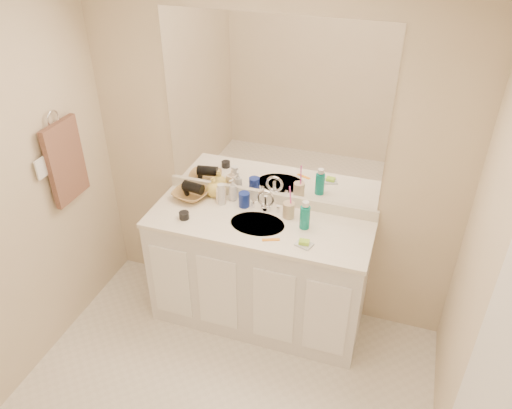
% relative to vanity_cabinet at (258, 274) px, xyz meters
% --- Properties ---
extents(ceiling, '(2.60, 2.60, 0.02)m').
position_rel_vanity_cabinet_xyz_m(ceiling, '(0.00, -1.02, 1.97)').
color(ceiling, white).
rests_on(ceiling, wall_back).
extents(wall_back, '(2.60, 0.02, 2.40)m').
position_rel_vanity_cabinet_xyz_m(wall_back, '(0.00, 0.28, 0.77)').
color(wall_back, beige).
rests_on(wall_back, floor).
extents(wall_right, '(0.02, 2.60, 2.40)m').
position_rel_vanity_cabinet_xyz_m(wall_right, '(1.30, -1.02, 0.77)').
color(wall_right, beige).
rests_on(wall_right, floor).
extents(vanity_cabinet, '(1.50, 0.55, 0.85)m').
position_rel_vanity_cabinet_xyz_m(vanity_cabinet, '(0.00, 0.00, 0.00)').
color(vanity_cabinet, white).
rests_on(vanity_cabinet, floor).
extents(countertop, '(1.52, 0.57, 0.03)m').
position_rel_vanity_cabinet_xyz_m(countertop, '(0.00, 0.00, 0.44)').
color(countertop, white).
rests_on(countertop, vanity_cabinet).
extents(backsplash, '(1.52, 0.03, 0.08)m').
position_rel_vanity_cabinet_xyz_m(backsplash, '(0.00, 0.26, 0.50)').
color(backsplash, white).
rests_on(backsplash, countertop).
extents(sink_basin, '(0.37, 0.37, 0.02)m').
position_rel_vanity_cabinet_xyz_m(sink_basin, '(0.00, -0.02, 0.44)').
color(sink_basin, silver).
rests_on(sink_basin, countertop).
extents(faucet, '(0.02, 0.02, 0.11)m').
position_rel_vanity_cabinet_xyz_m(faucet, '(0.00, 0.16, 0.51)').
color(faucet, silver).
rests_on(faucet, countertop).
extents(mirror, '(1.48, 0.01, 1.20)m').
position_rel_vanity_cabinet_xyz_m(mirror, '(0.00, 0.27, 1.14)').
color(mirror, white).
rests_on(mirror, wall_back).
extents(blue_mug, '(0.09, 0.09, 0.11)m').
position_rel_vanity_cabinet_xyz_m(blue_mug, '(-0.16, 0.15, 0.51)').
color(blue_mug, navy).
rests_on(blue_mug, countertop).
extents(tan_cup, '(0.10, 0.10, 0.11)m').
position_rel_vanity_cabinet_xyz_m(tan_cup, '(0.17, 0.12, 0.51)').
color(tan_cup, '#C6AE8B').
rests_on(tan_cup, countertop).
extents(toothbrush, '(0.02, 0.04, 0.19)m').
position_rel_vanity_cabinet_xyz_m(toothbrush, '(0.18, 0.12, 0.60)').
color(toothbrush, '#F540B4').
rests_on(toothbrush, tan_cup).
extents(mouthwash_bottle, '(0.08, 0.08, 0.16)m').
position_rel_vanity_cabinet_xyz_m(mouthwash_bottle, '(0.31, 0.04, 0.53)').
color(mouthwash_bottle, '#0A8073').
rests_on(mouthwash_bottle, countertop).
extents(soap_dish, '(0.12, 0.11, 0.01)m').
position_rel_vanity_cabinet_xyz_m(soap_dish, '(0.35, -0.15, 0.46)').
color(soap_dish, silver).
rests_on(soap_dish, countertop).
extents(green_soap, '(0.07, 0.05, 0.02)m').
position_rel_vanity_cabinet_xyz_m(green_soap, '(0.35, -0.15, 0.48)').
color(green_soap, '#9EE036').
rests_on(green_soap, soap_dish).
extents(orange_comb, '(0.11, 0.06, 0.00)m').
position_rel_vanity_cabinet_xyz_m(orange_comb, '(0.14, -0.16, 0.46)').
color(orange_comb, orange).
rests_on(orange_comb, countertop).
extents(dark_jar, '(0.07, 0.07, 0.05)m').
position_rel_vanity_cabinet_xyz_m(dark_jar, '(-0.49, -0.12, 0.48)').
color(dark_jar, black).
rests_on(dark_jar, countertop).
extents(extra_white_bottle, '(0.06, 0.06, 0.16)m').
position_rel_vanity_cabinet_xyz_m(extra_white_bottle, '(-0.32, 0.13, 0.53)').
color(extra_white_bottle, silver).
rests_on(extra_white_bottle, countertop).
extents(soap_bottle_white, '(0.08, 0.08, 0.17)m').
position_rel_vanity_cabinet_xyz_m(soap_bottle_white, '(-0.26, 0.21, 0.54)').
color(soap_bottle_white, silver).
rests_on(soap_bottle_white, countertop).
extents(soap_bottle_cream, '(0.09, 0.09, 0.15)m').
position_rel_vanity_cabinet_xyz_m(soap_bottle_cream, '(-0.33, 0.16, 0.53)').
color(soap_bottle_cream, '#FFE9CF').
rests_on(soap_bottle_cream, countertop).
extents(soap_bottle_yellow, '(0.15, 0.15, 0.15)m').
position_rel_vanity_cabinet_xyz_m(soap_bottle_yellow, '(-0.41, 0.21, 0.53)').
color(soap_bottle_yellow, '#E8CC5A').
rests_on(soap_bottle_yellow, countertop).
extents(wicker_basket, '(0.29, 0.29, 0.06)m').
position_rel_vanity_cabinet_xyz_m(wicker_basket, '(-0.55, 0.14, 0.49)').
color(wicker_basket, olive).
rests_on(wicker_basket, countertop).
extents(hair_dryer, '(0.16, 0.10, 0.08)m').
position_rel_vanity_cabinet_xyz_m(hair_dryer, '(-0.53, 0.14, 0.54)').
color(hair_dryer, black).
rests_on(hair_dryer, wicker_basket).
extents(towel_ring, '(0.01, 0.11, 0.11)m').
position_rel_vanity_cabinet_xyz_m(towel_ring, '(-1.27, -0.25, 1.12)').
color(towel_ring, silver).
rests_on(towel_ring, wall_left).
extents(hand_towel, '(0.04, 0.32, 0.55)m').
position_rel_vanity_cabinet_xyz_m(hand_towel, '(-1.25, -0.25, 0.82)').
color(hand_towel, '#50342B').
rests_on(hand_towel, towel_ring).
extents(switch_plate, '(0.01, 0.08, 0.13)m').
position_rel_vanity_cabinet_xyz_m(switch_plate, '(-1.27, -0.45, 0.88)').
color(switch_plate, white).
rests_on(switch_plate, wall_left).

